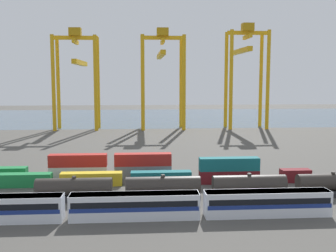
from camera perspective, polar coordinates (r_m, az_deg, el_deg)
The scene contains 18 objects.
ground_plane at distance 121.44m, azimuth -6.06°, elevation -3.35°, with size 420.00×420.00×0.00m, color #4C4944.
harbour_water at distance 226.23m, azimuth -5.12°, elevation 1.28°, with size 400.00×110.00×0.01m, color #475B6B.
passenger_train at distance 62.10m, azimuth -4.71°, elevation -11.02°, with size 60.08×3.14×3.90m.
freight_tank_row at distance 73.98m, azimuth 11.37°, elevation -8.29°, with size 74.38×2.92×4.38m.
shipping_container_1 at distance 84.83m, azimuth -20.11°, elevation -7.18°, with size 12.10×2.44×2.60m, color #197538.
shipping_container_2 at distance 82.08m, azimuth -10.74°, elevation -7.34°, with size 12.10×2.44×2.60m, color gold.
shipping_container_3 at distance 81.62m, azimuth -0.99°, elevation -7.31°, with size 12.10×2.44×2.60m, color #146066.
shipping_container_4 at distance 83.46m, azimuth 8.59°, elevation -7.07°, with size 12.10×2.44×2.60m, color maroon.
shipping_container_5 at distance 82.89m, azimuth 8.62°, elevation -5.32°, with size 12.10×2.44×2.60m, color #146066.
shipping_container_6 at distance 87.47m, azimuth 17.51°, elevation -6.67°, with size 6.04×2.44×2.60m, color maroon.
shipping_container_9 at distance 91.26m, azimuth -21.11°, elevation -6.26°, with size 6.04×2.44×2.60m, color #197538.
shipping_container_10 at distance 88.22m, azimuth -12.53°, elevation -6.41°, with size 12.10×2.44×2.60m, color silver.
shipping_container_11 at distance 87.67m, azimuth -12.57°, elevation -4.75°, with size 12.10×2.44×2.60m, color #AD211C.
shipping_container_12 at distance 87.24m, azimuth -3.54°, elevation -6.41°, with size 12.10×2.44×2.60m, color slate.
shipping_container_13 at distance 86.69m, azimuth -3.56°, elevation -4.73°, with size 12.10×2.44×2.60m, color #AD211C.
gantry_crane_west at distance 175.54m, azimuth -12.70°, elevation 7.83°, with size 18.41×35.16×41.82m.
gantry_crane_central at distance 174.61m, azimuth -0.83°, elevation 8.38°, with size 18.42×40.26×42.08m.
gantry_crane_east at distance 179.37m, azimuth 10.83°, elevation 8.53°, with size 17.15×34.92×44.34m.
Camera 1 is at (4.47, -79.54, 20.94)m, focal length 43.23 mm.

